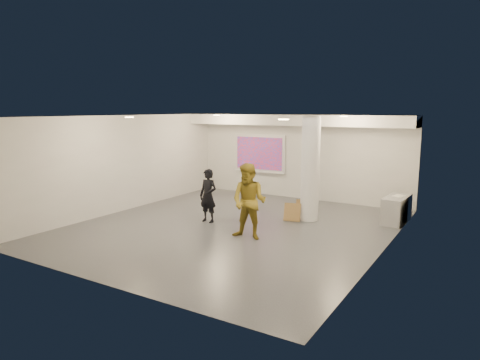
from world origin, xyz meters
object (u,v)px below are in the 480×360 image
Objects in this scene: credenza at (396,209)px; woman at (208,196)px; projection_screen at (259,154)px; man at (249,202)px; column at (310,169)px.

credenza is 0.85× the size of woman.
credenza is (5.32, -1.62, -1.15)m from projection_screen.
credenza is 0.68× the size of man.
credenza is 5.36m from woman.
projection_screen is (-3.10, 2.65, 0.03)m from column.
column is 1.97× the size of woman.
man is at bearing -63.90° from projection_screen.
woman is (-2.39, -1.68, -0.74)m from column.
projection_screen is 5.73m from man.
projection_screen is 1.63× the size of credenza.
woman is (0.71, -4.34, -0.77)m from projection_screen.
woman reaches higher than credenza.
projection_screen is 1.11× the size of man.
man reaches higher than woman.
projection_screen reaches higher than credenza.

